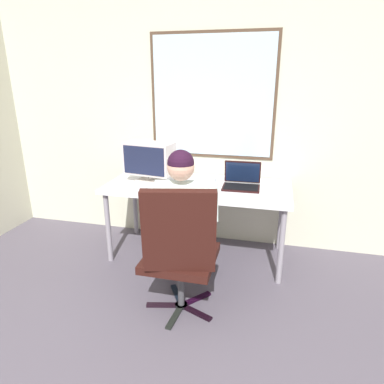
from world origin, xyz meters
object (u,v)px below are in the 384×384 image
crt_monitor (149,159)px  laptop (242,180)px  person_seated (183,223)px  desk_speaker (185,169)px  desk (198,191)px  wine_glass (211,182)px  cd_case (192,190)px  office_chair (180,248)px

crt_monitor → laptop: 0.90m
person_seated → laptop: bearing=63.5°
desk_speaker → laptop: bearing=-12.3°
desk → wine_glass: wine_glass is taller
crt_monitor → laptop: size_ratio=1.42×
crt_monitor → wine_glass: (0.65, -0.22, -0.12)m
cd_case → wine_glass: bearing=-14.8°
person_seated → laptop: 0.84m
office_chair → laptop: (0.31, 1.01, 0.22)m
desk_speaker → cd_case: desk_speaker is taller
office_chair → crt_monitor: bearing=120.9°
desk → laptop: 0.43m
office_chair → laptop: 1.08m
office_chair → person_seated: person_seated is taller
person_seated → cd_case: bearing=96.4°
desk → cd_case: cd_case is taller
laptop → desk_speaker: bearing=167.7°
desk → desk_speaker: desk_speaker is taller
desk_speaker → cd_case: bearing=-65.7°
crt_monitor → desk_speaker: bearing=29.5°
desk → desk_speaker: (-0.18, 0.18, 0.16)m
office_chair → laptop: size_ratio=3.02×
desk → desk_speaker: 0.30m
crt_monitor → desk: bearing=-0.6°
person_seated → desk_speaker: (-0.21, 0.86, 0.19)m
wine_glass → laptop: bearing=48.5°
person_seated → laptop: person_seated is taller
cd_case → person_seated: bearing=-83.6°
person_seated → crt_monitor: size_ratio=2.52×
desk → person_seated: 0.69m
crt_monitor → office_chair: bearing=-59.1°
desk → crt_monitor: (-0.48, 0.01, 0.29)m
office_chair → wine_glass: office_chair is taller
desk → laptop: bearing=7.2°
office_chair → wine_glass: size_ratio=7.12×
desk → desk_speaker: bearing=134.7°
office_chair → wine_glass: (0.07, 0.74, 0.27)m
person_seated → cd_case: 0.53m
person_seated → wine_glass: bearing=74.6°
laptop → wine_glass: 0.36m
crt_monitor → cd_case: 0.54m
office_chair → crt_monitor: size_ratio=2.12×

